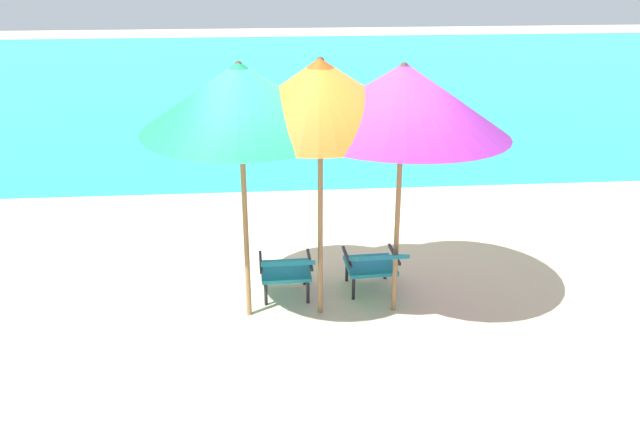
{
  "coord_description": "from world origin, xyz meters",
  "views": [
    {
      "loc": [
        -0.57,
        -6.48,
        3.55
      ],
      "look_at": [
        0.0,
        0.43,
        0.75
      ],
      "focal_mm": 38.05,
      "sensor_mm": 36.0,
      "label": 1
    }
  ],
  "objects_px": {
    "beach_umbrella_left": "(240,97)",
    "beach_umbrella_right": "(403,99)",
    "lounge_chair_left": "(286,268)",
    "beach_umbrella_center": "(320,92)",
    "lounge_chair_right": "(374,262)"
  },
  "relations": [
    {
      "from": "lounge_chair_left",
      "to": "beach_umbrella_center",
      "type": "height_order",
      "value": "beach_umbrella_center"
    },
    {
      "from": "lounge_chair_right",
      "to": "beach_umbrella_center",
      "type": "height_order",
      "value": "beach_umbrella_center"
    },
    {
      "from": "beach_umbrella_right",
      "to": "beach_umbrella_center",
      "type": "bearing_deg",
      "value": 179.03
    },
    {
      "from": "lounge_chair_left",
      "to": "beach_umbrella_center",
      "type": "bearing_deg",
      "value": -34.92
    },
    {
      "from": "lounge_chair_right",
      "to": "beach_umbrella_right",
      "type": "height_order",
      "value": "beach_umbrella_right"
    },
    {
      "from": "beach_umbrella_center",
      "to": "beach_umbrella_right",
      "type": "bearing_deg",
      "value": -0.97
    },
    {
      "from": "lounge_chair_right",
      "to": "beach_umbrella_left",
      "type": "distance_m",
      "value": 2.28
    },
    {
      "from": "lounge_chair_right",
      "to": "beach_umbrella_center",
      "type": "relative_size",
      "value": 0.34
    },
    {
      "from": "beach_umbrella_center",
      "to": "beach_umbrella_right",
      "type": "relative_size",
      "value": 0.93
    },
    {
      "from": "beach_umbrella_left",
      "to": "beach_umbrella_right",
      "type": "bearing_deg",
      "value": -0.91
    },
    {
      "from": "lounge_chair_left",
      "to": "beach_umbrella_left",
      "type": "relative_size",
      "value": 0.34
    },
    {
      "from": "lounge_chair_left",
      "to": "beach_umbrella_right",
      "type": "relative_size",
      "value": 0.31
    },
    {
      "from": "lounge_chair_left",
      "to": "beach_umbrella_left",
      "type": "bearing_deg",
      "value": -150.36
    },
    {
      "from": "lounge_chair_right",
      "to": "beach_umbrella_center",
      "type": "bearing_deg",
      "value": -154.17
    },
    {
      "from": "beach_umbrella_center",
      "to": "beach_umbrella_right",
      "type": "xyz_separation_m",
      "value": [
        0.76,
        -0.01,
        -0.08
      ]
    }
  ]
}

